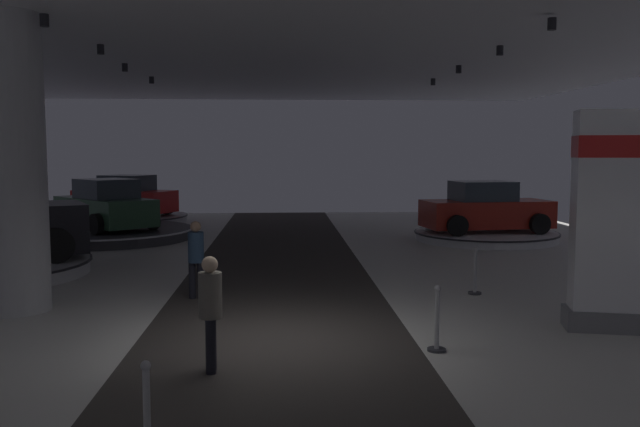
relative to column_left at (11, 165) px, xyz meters
name	(u,v)px	position (x,y,z in m)	size (l,w,h in m)	color
ground	(276,342)	(4.90, -2.24, -2.77)	(24.00, 44.00, 0.06)	silver
column_left	(11,165)	(0.00, 0.00, 0.00)	(1.25, 1.25, 5.50)	#ADADB2
brand_sign_pylon	(608,217)	(10.41, -1.91, -0.85)	(1.38, 0.91, 3.67)	slate
display_platform_far_right	(486,235)	(11.89, 9.26, -2.59)	(4.81, 4.81, 0.29)	silver
display_car_far_right	(485,209)	(11.86, 9.26, -1.69)	(4.39, 2.64, 1.71)	maroon
display_platform_far_left	(106,233)	(-1.07, 10.34, -2.55)	(6.00, 6.00, 0.36)	#333338
display_car_far_left	(105,206)	(-1.05, 10.32, -1.63)	(4.11, 4.35, 1.71)	#2D5638
display_platform_deep_left	(125,218)	(-1.68, 15.78, -2.58)	(5.23, 5.23, 0.30)	#B7B7BC
display_car_deep_left	(125,197)	(-1.65, 15.77, -1.69)	(4.57, 3.49, 1.71)	red
visitor_walking_near	(210,306)	(4.03, -3.69, -1.84)	(0.32, 0.32, 1.59)	black
visitor_walking_far	(196,255)	(3.26, 0.84, -1.84)	(0.32, 0.32, 1.59)	black
stanchion_a	(147,425)	(3.71, -6.31, -2.38)	(0.28, 0.28, 1.01)	#333338
stanchion_b	(437,327)	(7.32, -2.94, -2.38)	(0.28, 0.28, 1.01)	#333338
stanchion_c	(475,277)	(9.05, 0.94, -2.38)	(0.28, 0.28, 1.01)	#333338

